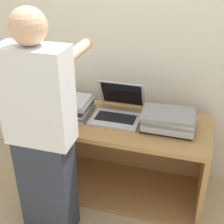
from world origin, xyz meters
name	(u,v)px	position (x,y,z in m)	size (l,w,h in m)	color
ground_plane	(104,212)	(0.00, 0.00, 0.00)	(12.00, 12.00, 0.00)	tan
wall_back	(130,34)	(0.00, 0.70, 1.20)	(8.00, 0.05, 2.40)	silver
cart	(117,151)	(0.00, 0.37, 0.32)	(1.40, 0.59, 0.65)	#A87A47
laptop_open	(118,111)	(0.00, 0.36, 0.70)	(0.36, 0.38, 0.25)	#B7B7BC
laptop_stack_left	(67,106)	(-0.39, 0.30, 0.71)	(0.38, 0.28, 0.13)	#B7B7BC
laptop_stack_right	(169,120)	(0.39, 0.30, 0.71)	(0.39, 0.28, 0.13)	#232326
person	(43,136)	(-0.32, -0.22, 0.77)	(0.40, 0.52, 1.55)	#2D3342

